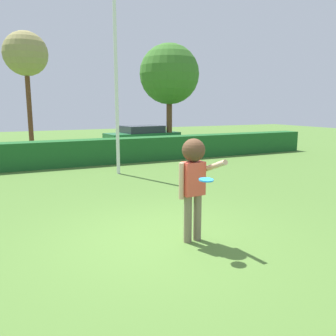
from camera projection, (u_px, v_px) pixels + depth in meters
The scene contains 8 objects.
ground_plane at pixel (164, 239), 6.19m from camera, with size 60.00×60.00×0.00m, color #4C712F.
person at pixel (193, 174), 5.89m from camera, with size 0.59×0.77×1.82m.
frisbee at pixel (206, 180), 5.39m from camera, with size 0.23×0.24×0.04m.
lamppost at pixel (116, 75), 11.59m from camera, with size 0.24×0.24×6.11m.
hedge_row at pixel (73, 153), 13.73m from camera, with size 23.23×0.90×1.02m, color #1C5723.
parked_car_green at pixel (142, 135), 19.78m from camera, with size 4.36×2.17×1.25m.
willow_tree at pixel (26, 55), 18.33m from camera, with size 2.33×2.33×6.27m.
maple_tree at pixel (169, 74), 19.37m from camera, with size 3.35×3.35×5.80m.
Camera 1 is at (-2.47, -5.32, 2.35)m, focal length 36.86 mm.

